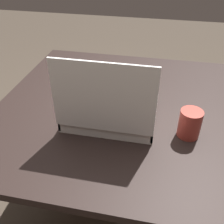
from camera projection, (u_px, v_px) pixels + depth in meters
ground_plane at (120, 211)px, 1.54m from camera, size 8.00×8.00×0.00m
dining_table at (123, 123)px, 1.16m from camera, size 1.06×1.03×0.75m
donut_box at (110, 111)px, 0.99m from camera, size 0.34×0.29×0.30m
coffee_mug at (190, 123)px, 0.92m from camera, size 0.08×0.08×0.10m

